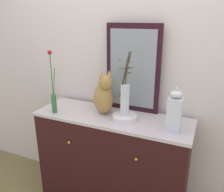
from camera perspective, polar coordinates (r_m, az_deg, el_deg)
wall_back at (r=2.12m, az=3.24°, el=7.12°), size 4.40×0.08×2.60m
sideboard at (r=2.20m, az=-0.00°, el=-16.12°), size 1.35×0.46×0.94m
mirror_leaning at (r=1.99m, az=5.13°, el=6.66°), size 0.48×0.03×0.75m
cat_sitting at (r=1.97m, az=-2.08°, el=0.14°), size 0.36×0.37×0.39m
vase_slim_green at (r=2.05m, az=-14.26°, el=0.04°), size 0.06×0.04×0.54m
bowl_porcelain at (r=1.88m, az=3.10°, el=-5.35°), size 0.20×0.20×0.05m
vase_glass_clear at (r=1.82m, az=3.20°, el=-0.13°), size 0.14×0.13×0.51m
jar_lidded_porcelain at (r=1.73m, az=15.22°, el=-3.67°), size 0.10×0.10×0.34m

